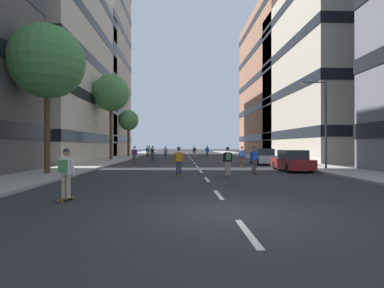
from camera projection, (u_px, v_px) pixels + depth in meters
The scene contains 28 objects.
ground_plane at pixel (191, 159), 39.73m from camera, with size 187.23×187.23×0.00m, color #28282B.
sidewalk_left at pixel (122, 158), 43.25m from camera, with size 3.82×85.81×0.14m, color #9E9991.
sidewalk_right at pixel (258, 157), 44.00m from camera, with size 3.82×85.81×0.14m, color #9E9991.
lane_markings at pixel (191, 159), 41.52m from camera, with size 0.16×72.20×0.01m.
building_left_mid at pixel (34, 68), 37.34m from camera, with size 15.56×23.25×22.59m.
building_left_far at pixel (80, 60), 54.53m from camera, with size 15.56×16.68×33.86m.
building_right_mid at pixel (344, 75), 38.83m from camera, with size 15.56×20.32×21.36m.
building_right_far at pixel (294, 84), 56.01m from camera, with size 15.56×23.94×26.13m.
parked_car_near at pixel (263, 157), 29.79m from camera, with size 1.82×4.40×1.52m.
parked_car_mid at pixel (292, 161), 22.08m from camera, with size 1.82×4.40×1.52m.
street_tree_near at pixel (111, 93), 36.48m from camera, with size 4.38×4.38×10.18m.
street_tree_mid at pixel (47, 62), 19.02m from camera, with size 4.60×4.60×9.27m.
street_tree_far at pixel (128, 121), 48.73m from camera, with size 3.23×3.23×7.32m.
streetlamp_right at pixel (321, 115), 22.63m from camera, with size 2.13×0.30×6.50m.
skater_0 at pixel (165, 151), 42.22m from camera, with size 0.57×0.92×1.78m.
skater_1 at pixel (134, 154), 29.28m from camera, with size 0.56×0.92×1.78m.
skater_2 at pixel (147, 151), 45.74m from camera, with size 0.57×0.92×1.78m.
skater_3 at pixel (179, 160), 18.41m from camera, with size 0.54×0.91×1.78m.
skater_4 at pixel (242, 155), 25.57m from camera, with size 0.56×0.92×1.78m.
skater_5 at pixel (254, 159), 19.84m from camera, with size 0.57×0.92×1.78m.
skater_6 at pixel (194, 151), 44.33m from camera, with size 0.55×0.92×1.78m.
skater_7 at pixel (153, 152), 35.04m from camera, with size 0.55×0.91×1.78m.
skater_8 at pixel (66, 171), 10.25m from camera, with size 0.57×0.92×1.78m.
skater_9 at pixel (228, 160), 18.19m from camera, with size 0.53×0.90×1.78m.
skater_10 at pixel (207, 150), 48.52m from camera, with size 0.56×0.92×1.78m.
skater_11 at pixel (153, 152), 39.08m from camera, with size 0.57×0.92×1.78m.
skater_12 at pixel (149, 150), 50.57m from camera, with size 0.54×0.91×1.78m.
skater_13 at pixel (207, 151), 43.90m from camera, with size 0.57×0.92×1.78m.
Camera 1 is at (-1.45, -8.50, 1.90)m, focal length 28.49 mm.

